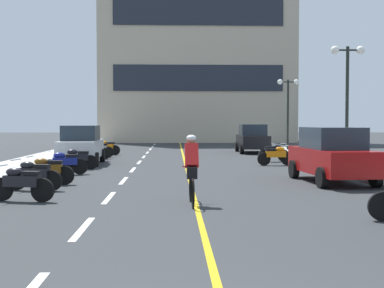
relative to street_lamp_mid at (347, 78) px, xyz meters
name	(u,v)px	position (x,y,z in m)	size (l,w,h in m)	color
ground_plane	(180,164)	(-7.11, 2.59, -3.86)	(140.00, 140.00, 0.00)	#2D3033
curb_left	(43,158)	(-14.31, 5.59, -3.80)	(2.40, 72.00, 0.12)	#A8A8A3
curb_right	(314,158)	(0.09, 5.59, -3.80)	(2.40, 72.00, 0.12)	#A8A8A3
lane_dash_1	(83,228)	(-9.11, -12.41, -3.85)	(0.14, 2.20, 0.01)	silver
lane_dash_2	(109,198)	(-9.11, -8.41, -3.85)	(0.14, 2.20, 0.01)	silver
lane_dash_3	(124,181)	(-9.11, -4.41, -3.85)	(0.14, 2.20, 0.01)	silver
lane_dash_4	(133,170)	(-9.11, -0.41, -3.85)	(0.14, 2.20, 0.01)	silver
lane_dash_5	(139,162)	(-9.11, 3.59, -3.85)	(0.14, 2.20, 0.01)	silver
lane_dash_6	(144,157)	(-9.11, 7.59, -3.85)	(0.14, 2.20, 0.01)	silver
lane_dash_7	(147,153)	(-9.11, 11.59, -3.85)	(0.14, 2.20, 0.01)	silver
lane_dash_8	(150,149)	(-9.11, 15.59, -3.85)	(0.14, 2.20, 0.01)	silver
lane_dash_9	(153,147)	(-9.11, 19.59, -3.85)	(0.14, 2.20, 0.01)	silver
lane_dash_10	(154,144)	(-9.11, 23.59, -3.85)	(0.14, 2.20, 0.01)	silver
lane_dash_11	(156,143)	(-9.11, 27.59, -3.85)	(0.14, 2.20, 0.01)	silver
centre_line_yellow	(184,159)	(-6.86, 5.59, -3.85)	(0.12, 66.00, 0.01)	gold
office_building	(197,40)	(-5.14, 29.92, 6.18)	(18.68, 6.79, 20.09)	#BCAD93
street_lamp_mid	(347,78)	(0.00, 0.00, 0.00)	(1.46, 0.36, 5.10)	black
street_lamp_far	(288,98)	(0.29, 13.06, -0.24)	(1.46, 0.36, 4.72)	black
parked_car_near	(332,155)	(-2.19, -5.17, -2.94)	(2.18, 4.32, 1.82)	black
parked_car_mid	(81,145)	(-11.77, 2.60, -2.94)	(2.03, 4.25, 1.82)	black
parked_car_far	(253,138)	(-2.37, 11.23, -2.94)	(1.97, 4.22, 1.82)	black
motorcycle_3	(21,183)	(-11.22, -9.01, -3.38)	(1.69, 0.63, 0.92)	black
motorcycle_4	(34,174)	(-11.47, -6.92, -3.38)	(1.69, 0.62, 0.92)	black
motorcycle_5	(47,170)	(-11.42, -5.51, -3.38)	(1.70, 0.60, 0.92)	black
motorcycle_6	(65,162)	(-11.51, -2.41, -3.38)	(1.67, 0.71, 0.92)	black
motorcycle_7	(77,158)	(-11.44, -0.23, -3.38)	(1.70, 0.60, 0.92)	black
motorcycle_8	(276,155)	(-2.73, 1.57, -3.38)	(1.70, 0.60, 0.92)	black
motorcycle_9	(274,152)	(-2.43, 3.71, -3.38)	(1.66, 0.74, 0.92)	black
motorcycle_10	(94,150)	(-11.62, 5.74, -3.38)	(1.70, 0.60, 0.92)	black
motorcycle_11	(98,149)	(-11.63, 7.31, -3.38)	(1.70, 0.60, 0.92)	black
motorcycle_12	(106,147)	(-11.44, 9.34, -3.38)	(1.66, 0.74, 0.92)	black
cyclist_rider	(192,168)	(-6.96, -9.63, -2.97)	(0.42, 1.77, 1.71)	black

